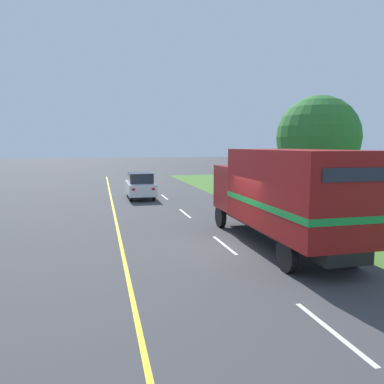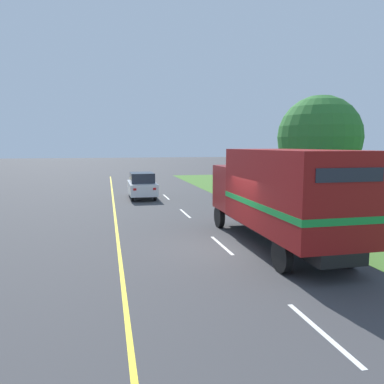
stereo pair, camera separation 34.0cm
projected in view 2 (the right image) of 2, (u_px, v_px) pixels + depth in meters
ground_plane at (226, 249)px, 13.26m from camera, size 200.00×200.00×0.00m
edge_line_yellow at (115, 215)px, 19.75m from camera, size 0.12×49.66×0.01m
centre_dash_nearest at (321, 332)px, 7.36m from camera, size 0.12×2.60×0.01m
centre_dash_near at (221, 245)px, 13.75m from camera, size 0.12×2.60×0.01m
centre_dash_mid_a at (185, 213)px, 20.13m from camera, size 0.12×2.60×0.01m
centre_dash_mid_b at (166, 197)px, 26.52m from camera, size 0.12×2.60×0.01m
centre_dash_far at (155, 187)px, 32.91m from camera, size 0.12×2.60×0.01m
centre_dash_farthest at (147, 180)px, 39.29m from camera, size 0.12×2.60×0.01m
horse_trailer_truck at (280, 193)px, 13.17m from camera, size 2.57×8.25×3.51m
lead_car_white at (142, 185)px, 25.75m from camera, size 1.80×4.02×1.79m
highway_sign at (320, 181)px, 17.53m from camera, size 2.36×0.09×3.06m
roadside_tree_near at (319, 137)px, 21.36m from camera, size 4.75×4.75×6.47m
roadside_tree_mid at (306, 145)px, 31.39m from camera, size 4.18×4.18×5.79m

